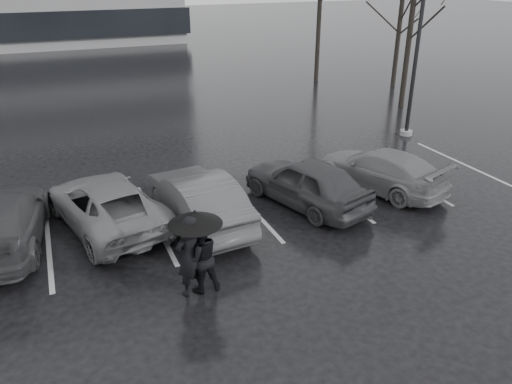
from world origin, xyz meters
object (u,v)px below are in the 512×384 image
object	(u,v)px
pedestrian_right	(201,257)
pedestrian_left	(190,256)
car_main	(307,182)
lamp_post	(419,32)
car_west_a	(198,199)
tree_east	(411,23)
car_west_b	(106,204)
tree_ne	(400,24)
car_west_c	(2,221)
tree_north	(320,8)
car_east	(380,169)

from	to	relation	value
pedestrian_right	pedestrian_left	bearing A→B (deg)	5.50
car_main	lamp_post	world-z (taller)	lamp_post
car_west_a	pedestrian_left	size ratio (longest dim) A/B	2.37
pedestrian_right	tree_east	size ratio (longest dim) A/B	0.21
pedestrian_right	lamp_post	xyz separation A→B (m)	(11.17, 7.19, 3.32)
car_west_b	tree_ne	world-z (taller)	tree_ne
car_west_c	tree_north	world-z (taller)	tree_north
car_west_a	tree_east	world-z (taller)	tree_east
car_west_a	lamp_post	world-z (taller)	lamp_post
lamp_post	tree_north	bearing A→B (deg)	80.84
car_east	tree_ne	world-z (taller)	tree_ne
pedestrian_right	tree_east	distance (m)	18.09
car_main	tree_east	bearing A→B (deg)	-157.06
car_west_b	pedestrian_right	bearing A→B (deg)	97.33
car_west_b	pedestrian_left	distance (m)	4.10
pedestrian_left	tree_east	xyz separation A→B (m)	(14.17, 11.13, 3.06)
car_west_c	pedestrian_right	bearing A→B (deg)	144.19
car_main	tree_north	bearing A→B (deg)	-136.99
tree_east	tree_ne	bearing A→B (deg)	57.99
tree_east	car_east	bearing A→B (deg)	-131.46
car_west_a	lamp_post	bearing A→B (deg)	-163.60
car_west_a	tree_north	xyz separation A→B (m)	(12.09, 15.07, 3.51)
car_east	tree_north	world-z (taller)	tree_north
tree_east	tree_ne	world-z (taller)	tree_east
car_west_a	tree_east	distance (m)	15.72
car_west_b	tree_north	bearing A→B (deg)	-149.07
pedestrian_right	car_west_c	bearing A→B (deg)	-44.82
car_west_a	car_west_b	xyz separation A→B (m)	(-2.32, 0.83, -0.08)
car_main	car_west_b	world-z (taller)	car_main
car_west_a	car_west_c	size ratio (longest dim) A/B	0.95
car_west_c	car_west_a	bearing A→B (deg)	178.57
car_west_b	car_west_c	world-z (taller)	car_west_c
car_west_b	car_east	xyz separation A→B (m)	(8.35, -0.77, -0.02)
car_west_a	car_west_c	bearing A→B (deg)	-14.40
car_west_c	tree_ne	world-z (taller)	tree_ne
car_west_b	lamp_post	size ratio (longest dim) A/B	0.52
car_main	tree_east	distance (m)	13.17
car_west_c	tree_ne	distance (m)	23.54
pedestrian_right	tree_north	world-z (taller)	tree_north
car_main	car_west_a	distance (m)	3.30
lamp_post	tree_east	size ratio (longest dim) A/B	1.13
car_west_a	car_east	distance (m)	6.02
car_main	tree_ne	world-z (taller)	tree_ne
car_main	car_west_b	distance (m)	5.70
car_west_a	car_east	world-z (taller)	car_west_a
car_west_c	pedestrian_left	world-z (taller)	pedestrian_left
car_main	car_west_a	size ratio (longest dim) A/B	0.94
car_east	lamp_post	world-z (taller)	lamp_post
car_west_c	car_east	distance (m)	10.91
car_main	lamp_post	distance (m)	8.91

